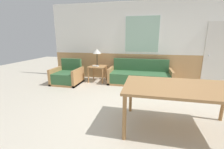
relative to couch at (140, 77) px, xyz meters
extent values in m
plane|color=beige|center=(0.30, -2.13, -0.24)|extent=(16.00, 16.00, 0.00)
cube|color=tan|center=(0.30, 0.50, 0.23)|extent=(7.20, 0.06, 0.95)
cube|color=white|center=(0.30, 0.50, 1.58)|extent=(7.20, 0.06, 1.75)
cube|color=white|center=(0.00, 0.46, 1.38)|extent=(1.20, 0.01, 1.26)
cube|color=#99BCA8|center=(0.00, 0.45, 1.38)|extent=(1.12, 0.02, 1.18)
cube|color=#B27F4C|center=(0.00, -0.03, -0.21)|extent=(2.03, 0.78, 0.06)
cube|color=#38663D|center=(0.00, -0.05, -0.02)|extent=(1.87, 0.70, 0.32)
cube|color=#38663D|center=(0.00, 0.31, 0.35)|extent=(1.87, 0.10, 0.41)
cube|color=#B27F4C|center=(-0.98, -0.03, 0.02)|extent=(0.08, 0.78, 0.52)
cube|color=#B27F4C|center=(0.98, -0.03, 0.02)|extent=(0.08, 0.78, 0.52)
cube|color=#B27F4C|center=(-2.37, -0.51, -0.21)|extent=(0.88, 0.82, 0.06)
cube|color=#38663D|center=(-2.37, -0.53, -0.02)|extent=(0.72, 0.74, 0.33)
cube|color=#38663D|center=(-2.37, -0.15, 0.35)|extent=(0.72, 0.10, 0.41)
cube|color=#B27F4C|center=(-2.77, -0.51, 0.02)|extent=(0.08, 0.82, 0.53)
cube|color=#B27F4C|center=(-1.97, -0.51, 0.02)|extent=(0.08, 0.82, 0.53)
cube|color=#B27F4C|center=(-1.47, 0.01, 0.29)|extent=(0.56, 0.56, 0.03)
cylinder|color=#B27F4C|center=(-1.72, -0.24, 0.02)|extent=(0.04, 0.04, 0.52)
cylinder|color=#B27F4C|center=(-1.22, -0.24, 0.02)|extent=(0.04, 0.04, 0.52)
cylinder|color=#B27F4C|center=(-1.72, 0.26, 0.02)|extent=(0.04, 0.04, 0.52)
cylinder|color=#B27F4C|center=(-1.22, 0.26, 0.02)|extent=(0.04, 0.04, 0.52)
cylinder|color=black|center=(-1.51, 0.10, 0.32)|extent=(0.13, 0.13, 0.02)
cylinder|color=black|center=(-1.51, 0.10, 0.53)|extent=(0.02, 0.02, 0.40)
cone|color=silver|center=(-1.51, 0.10, 0.81)|extent=(0.29, 0.29, 0.17)
cube|color=white|center=(-1.50, -0.08, 0.32)|extent=(0.23, 0.14, 0.03)
cube|color=#9E7042|center=(0.74, -2.46, 0.50)|extent=(1.81, 1.05, 0.04)
cylinder|color=#9E7042|center=(-0.11, -2.92, 0.12)|extent=(0.06, 0.06, 0.72)
cylinder|color=#9E7042|center=(-0.11, -1.99, 0.12)|extent=(0.06, 0.06, 0.72)
cylinder|color=#9E7042|center=(1.59, -1.99, 0.12)|extent=(0.06, 0.06, 0.72)
cube|color=silver|center=(2.44, 0.44, 0.76)|extent=(0.91, 0.04, 2.00)
sphere|color=silver|center=(2.12, 0.40, 0.72)|extent=(0.06, 0.06, 0.06)
camera|label=1|loc=(0.15, -4.90, 1.27)|focal=24.00mm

